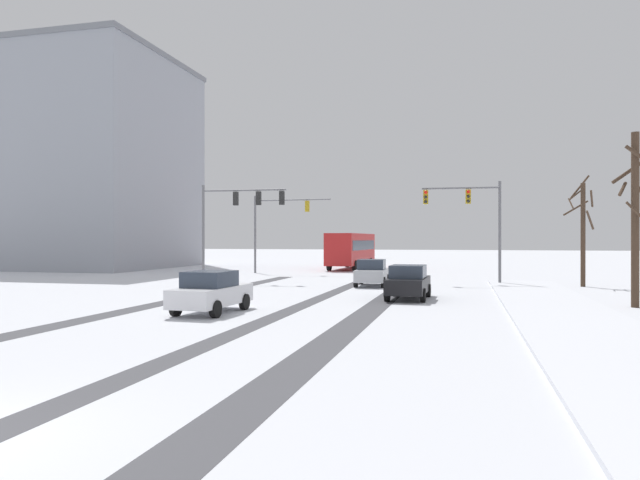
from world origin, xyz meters
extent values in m
cube|color=#4C4C51|center=(0.71, 16.77, 0.00)|extent=(0.83, 36.90, 0.01)
cube|color=#4C4C51|center=(-5.54, 16.77, 0.00)|extent=(1.09, 36.90, 0.01)
cube|color=#4C4C51|center=(3.83, 16.77, 0.00)|extent=(1.11, 36.90, 0.01)
cube|color=white|center=(11.05, 15.09, 0.06)|extent=(4.00, 36.90, 0.12)
cylinder|color=slate|center=(-9.65, 39.54, 3.25)|extent=(0.18, 0.18, 6.50)
cylinder|color=slate|center=(-6.34, 39.35, 6.10)|extent=(6.63, 0.51, 0.12)
cube|color=#B79319|center=(-5.01, 39.27, 5.55)|extent=(0.33, 0.26, 0.90)
sphere|color=red|center=(-5.00, 39.43, 5.85)|extent=(0.20, 0.20, 0.20)
sphere|color=black|center=(-5.00, 39.43, 5.55)|extent=(0.20, 0.20, 0.20)
sphere|color=black|center=(-5.00, 39.43, 5.25)|extent=(0.20, 0.20, 0.20)
cylinder|color=slate|center=(-9.65, 29.54, 3.25)|extent=(0.18, 0.18, 6.50)
cylinder|color=slate|center=(-6.74, 29.62, 6.10)|extent=(5.81, 0.28, 0.12)
cube|color=black|center=(-7.32, 29.61, 5.55)|extent=(0.33, 0.25, 0.90)
sphere|color=red|center=(-7.33, 29.77, 5.85)|extent=(0.20, 0.20, 0.20)
sphere|color=black|center=(-7.33, 29.77, 5.55)|extent=(0.20, 0.20, 0.20)
sphere|color=black|center=(-7.33, 29.77, 5.25)|extent=(0.20, 0.20, 0.20)
cube|color=black|center=(-5.73, 29.65, 5.55)|extent=(0.33, 0.25, 0.90)
sphere|color=red|center=(-5.73, 29.81, 5.85)|extent=(0.20, 0.20, 0.20)
sphere|color=black|center=(-5.73, 29.81, 5.55)|extent=(0.20, 0.20, 0.20)
sphere|color=black|center=(-5.73, 29.81, 5.25)|extent=(0.20, 0.20, 0.20)
cube|color=black|center=(-4.13, 29.70, 5.55)|extent=(0.33, 0.25, 0.90)
sphere|color=red|center=(-4.13, 29.86, 5.85)|extent=(0.20, 0.20, 0.20)
sphere|color=black|center=(-4.13, 29.86, 5.55)|extent=(0.20, 0.20, 0.20)
sphere|color=black|center=(-4.13, 29.86, 5.25)|extent=(0.20, 0.20, 0.20)
cylinder|color=slate|center=(9.65, 31.54, 3.25)|extent=(0.18, 0.18, 6.50)
cylinder|color=slate|center=(7.24, 31.41, 6.10)|extent=(4.82, 0.38, 0.12)
cube|color=#B79319|center=(7.72, 31.44, 5.55)|extent=(0.33, 0.26, 0.90)
sphere|color=red|center=(7.73, 31.28, 5.85)|extent=(0.20, 0.20, 0.20)
sphere|color=black|center=(7.73, 31.28, 5.55)|extent=(0.20, 0.20, 0.20)
sphere|color=black|center=(7.73, 31.28, 5.25)|extent=(0.20, 0.20, 0.20)
cube|color=#B79319|center=(5.07, 31.29, 5.55)|extent=(0.33, 0.26, 0.90)
sphere|color=red|center=(5.08, 31.13, 5.85)|extent=(0.20, 0.20, 0.20)
sphere|color=black|center=(5.08, 31.13, 5.55)|extent=(0.20, 0.20, 0.20)
sphere|color=black|center=(5.08, 31.13, 5.25)|extent=(0.20, 0.20, 0.20)
cube|color=#B7BABF|center=(2.02, 28.45, 0.67)|extent=(1.88, 4.17, 0.70)
cube|color=#2D3847|center=(2.03, 28.30, 1.32)|extent=(1.64, 1.97, 0.60)
cylinder|color=black|center=(1.15, 29.69, 0.32)|extent=(0.25, 0.65, 0.64)
cylinder|color=black|center=(2.77, 29.76, 0.32)|extent=(0.25, 0.65, 0.64)
cylinder|color=black|center=(1.27, 27.15, 0.32)|extent=(0.25, 0.65, 0.64)
cylinder|color=black|center=(2.88, 27.22, 0.32)|extent=(0.25, 0.65, 0.64)
cube|color=black|center=(4.89, 21.21, 0.67)|extent=(1.84, 4.16, 0.70)
cube|color=#2D3847|center=(4.88, 21.06, 1.32)|extent=(1.63, 1.95, 0.60)
cylinder|color=black|center=(4.12, 22.51, 0.32)|extent=(0.24, 0.65, 0.64)
cylinder|color=black|center=(5.74, 22.46, 0.32)|extent=(0.24, 0.65, 0.64)
cylinder|color=black|center=(4.04, 19.97, 0.32)|extent=(0.24, 0.65, 0.64)
cylinder|color=black|center=(5.65, 19.92, 0.32)|extent=(0.24, 0.65, 0.64)
cube|color=silver|center=(-2.01, 14.26, 0.67)|extent=(1.88, 4.17, 0.70)
cube|color=#2D3847|center=(-2.02, 14.11, 1.32)|extent=(1.64, 1.97, 0.60)
cylinder|color=black|center=(-2.76, 15.57, 0.32)|extent=(0.25, 0.65, 0.64)
cylinder|color=black|center=(-1.15, 15.50, 0.32)|extent=(0.25, 0.65, 0.64)
cylinder|color=black|center=(-2.87, 13.03, 0.32)|extent=(0.25, 0.65, 0.64)
cylinder|color=black|center=(-1.26, 12.96, 0.32)|extent=(0.25, 0.65, 0.64)
cube|color=#B21E1E|center=(-3.02, 48.14, 1.93)|extent=(2.87, 11.08, 2.90)
cube|color=#283342|center=(-3.02, 48.14, 2.28)|extent=(2.88, 10.20, 0.90)
cylinder|color=black|center=(-1.96, 44.26, 0.48)|extent=(0.33, 0.97, 0.96)
cylinder|color=black|center=(-4.34, 44.34, 0.48)|extent=(0.33, 0.97, 0.96)
cylinder|color=black|center=(-1.72, 51.40, 0.48)|extent=(0.33, 0.97, 0.96)
cylinder|color=black|center=(-4.10, 51.48, 0.48)|extent=(0.33, 0.97, 0.96)
cylinder|color=#423023|center=(14.35, 20.17, 3.65)|extent=(0.31, 0.31, 7.30)
cylinder|color=#423023|center=(14.27, 20.81, 5.73)|extent=(1.40, 0.34, 1.05)
cylinder|color=#423023|center=(14.28, 19.81, 6.38)|extent=(0.83, 0.32, 0.73)
cylinder|color=#423023|center=(14.39, 19.66, 3.83)|extent=(1.10, 0.18, 1.13)
cylinder|color=#423023|center=(13.93, 20.38, 4.96)|extent=(0.58, 0.97, 0.68)
cylinder|color=#423023|center=(14.38, 30.95, 3.10)|extent=(0.27, 0.27, 6.21)
cylinder|color=#423023|center=(14.72, 30.71, 3.98)|extent=(0.65, 0.83, 1.13)
cylinder|color=#423023|center=(14.10, 31.69, 4.75)|extent=(1.55, 0.67, 0.96)
cylinder|color=#423023|center=(14.83, 30.82, 5.25)|extent=(0.40, 1.02, 0.97)
cylinder|color=#423023|center=(14.29, 31.49, 6.01)|extent=(1.18, 0.30, 1.47)
cylinder|color=#423023|center=(14.15, 31.41, 5.63)|extent=(1.01, 0.56, 0.81)
cylinder|color=#423023|center=(13.69, 30.95, 5.01)|extent=(0.10, 1.40, 0.71)
cube|color=#9399A3|center=(-30.36, 44.52, 10.24)|extent=(19.23, 17.28, 20.48)
cube|color=slate|center=(-30.36, 44.52, 20.73)|extent=(19.53, 17.58, 0.50)
camera|label=1|loc=(7.38, -6.18, 2.84)|focal=32.24mm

